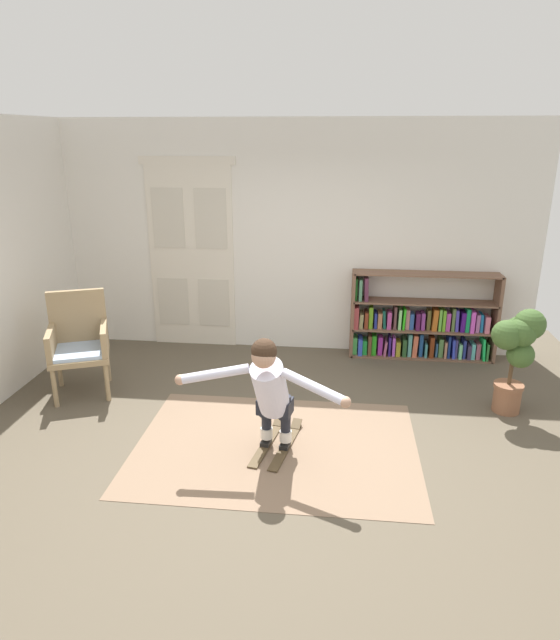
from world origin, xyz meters
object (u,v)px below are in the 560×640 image
at_px(bookshelf, 419,325).
at_px(wicker_chair, 79,341).
at_px(skis_pair, 277,442).
at_px(potted_plant, 518,345).
at_px(person_skier, 270,387).

relative_size(bookshelf, wicker_chair, 1.63).
height_order(wicker_chair, skis_pair, wicker_chair).
bearing_deg(bookshelf, potted_plant, -61.82).
relative_size(potted_plant, person_skier, 0.75).
bearing_deg(skis_pair, wicker_chair, 158.35).
distance_m(potted_plant, person_skier, 2.57).
bearing_deg(person_skier, skis_pair, 79.51).
xyz_separation_m(bookshelf, person_skier, (-1.57, -2.51, 0.25)).
bearing_deg(potted_plant, wicker_chair, 179.95).
height_order(bookshelf, skis_pair, bookshelf).
bearing_deg(bookshelf, wicker_chair, -159.66).
relative_size(bookshelf, skis_pair, 2.05).
bearing_deg(bookshelf, person_skier, -122.02).
bearing_deg(skis_pair, bookshelf, 56.40).
xyz_separation_m(wicker_chair, skis_pair, (2.26, -0.90, -0.56)).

